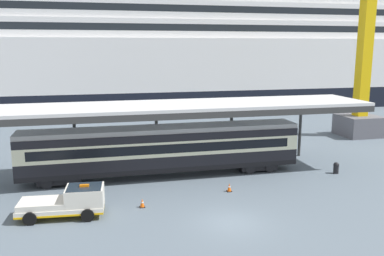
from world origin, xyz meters
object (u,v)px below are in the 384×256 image
quay_bollard (336,167)px  traffic_cone_mid (142,203)px  cruise_ship (127,44)px  traffic_cone_near (229,187)px  train_carriage (163,149)px  service_truck (70,201)px

quay_bollard → traffic_cone_mid: bearing=-167.5°
cruise_ship → traffic_cone_near: bearing=-86.6°
train_carriage → quay_bollard: 14.52m
train_carriage → traffic_cone_mid: 7.10m
cruise_ship → train_carriage: cruise_ship is taller
cruise_ship → traffic_cone_mid: (-3.58, -50.82, -10.64)m
cruise_ship → train_carriage: (-1.13, -44.47, -8.62)m
traffic_cone_mid → service_truck: bearing=-174.8°
train_carriage → traffic_cone_near: (4.09, -4.79, -2.00)m
traffic_cone_mid → quay_bollard: (16.62, 3.68, 0.22)m
cruise_ship → quay_bollard: bearing=-74.5°
quay_bollard → cruise_ship: bearing=105.5°
cruise_ship → traffic_cone_mid: 52.04m
train_carriage → quay_bollard: train_carriage is taller
train_carriage → quay_bollard: (14.16, -2.66, -1.79)m
service_truck → traffic_cone_mid: (4.54, 0.42, -0.70)m
cruise_ship → train_carriage: 45.31m
train_carriage → traffic_cone_mid: bearing=-111.2°
cruise_ship → traffic_cone_near: (2.96, -49.26, -10.62)m
service_truck → quay_bollard: size_ratio=5.57×
service_truck → traffic_cone_mid: size_ratio=8.94×
train_carriage → traffic_cone_mid: train_carriage is taller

